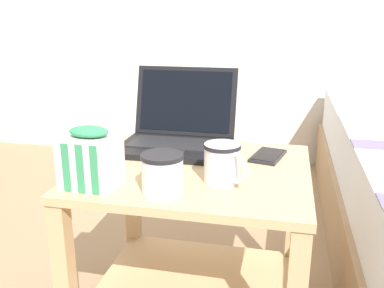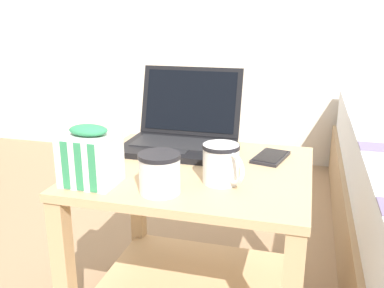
{
  "view_description": "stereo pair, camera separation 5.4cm",
  "coord_description": "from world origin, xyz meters",
  "px_view_note": "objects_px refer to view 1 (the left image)",
  "views": [
    {
      "loc": [
        0.23,
        -1.09,
        0.93
      ],
      "look_at": [
        0.0,
        -0.04,
        0.6
      ],
      "focal_mm": 40.0,
      "sensor_mm": 36.0,
      "label": 1
    },
    {
      "loc": [
        0.29,
        -1.07,
        0.93
      ],
      "look_at": [
        0.0,
        -0.04,
        0.6
      ],
      "focal_mm": 40.0,
      "sensor_mm": 36.0,
      "label": 2
    }
  ],
  "objects_px": {
    "mug_front_left": "(223,161)",
    "snack_bag": "(91,159)",
    "laptop": "(178,132)",
    "cell_phone": "(268,156)",
    "mug_front_right": "(162,171)"
  },
  "relations": [
    {
      "from": "mug_front_left",
      "to": "cell_phone",
      "type": "bearing_deg",
      "value": 65.19
    },
    {
      "from": "laptop",
      "to": "mug_front_right",
      "type": "xyz_separation_m",
      "value": [
        0.05,
        -0.37,
        0.01
      ]
    },
    {
      "from": "mug_front_right",
      "to": "laptop",
      "type": "bearing_deg",
      "value": 98.22
    },
    {
      "from": "mug_front_left",
      "to": "snack_bag",
      "type": "relative_size",
      "value": 0.78
    },
    {
      "from": "mug_front_left",
      "to": "snack_bag",
      "type": "xyz_separation_m",
      "value": [
        -0.31,
        -0.09,
        0.01
      ]
    },
    {
      "from": "mug_front_left",
      "to": "laptop",
      "type": "bearing_deg",
      "value": 124.18
    },
    {
      "from": "laptop",
      "to": "cell_phone",
      "type": "height_order",
      "value": "laptop"
    },
    {
      "from": "cell_phone",
      "to": "laptop",
      "type": "bearing_deg",
      "value": 170.19
    },
    {
      "from": "mug_front_right",
      "to": "cell_phone",
      "type": "bearing_deg",
      "value": 53.66
    },
    {
      "from": "mug_front_right",
      "to": "cell_phone",
      "type": "relative_size",
      "value": 0.78
    },
    {
      "from": "mug_front_left",
      "to": "snack_bag",
      "type": "bearing_deg",
      "value": -163.81
    },
    {
      "from": "laptop",
      "to": "cell_phone",
      "type": "xyz_separation_m",
      "value": [
        0.29,
        -0.05,
        -0.04
      ]
    },
    {
      "from": "mug_front_left",
      "to": "cell_phone",
      "type": "xyz_separation_m",
      "value": [
        0.1,
        0.22,
        -0.05
      ]
    },
    {
      "from": "laptop",
      "to": "cell_phone",
      "type": "bearing_deg",
      "value": -9.81
    },
    {
      "from": "cell_phone",
      "to": "mug_front_right",
      "type": "bearing_deg",
      "value": -126.34
    }
  ]
}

